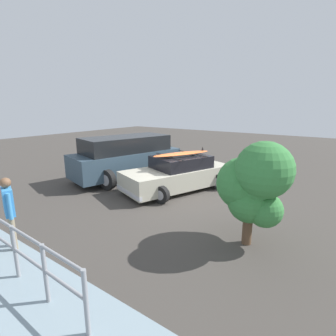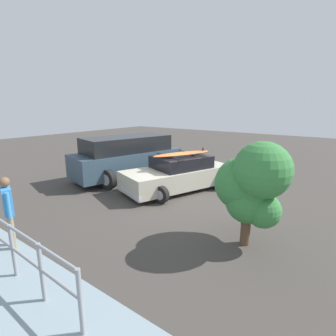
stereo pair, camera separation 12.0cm
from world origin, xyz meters
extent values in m
cube|color=#423D38|center=(0.00, 0.00, -0.01)|extent=(44.00, 44.00, 0.02)
cube|color=#B7B29E|center=(0.35, -0.31, 0.49)|extent=(2.96, 4.44, 0.67)
cube|color=black|center=(0.30, -0.46, 1.05)|extent=(2.05, 2.36, 0.44)
cube|color=silver|center=(1.04, 1.60, 0.28)|extent=(1.63, 0.67, 0.14)
cube|color=silver|center=(-0.33, -2.21, 0.28)|extent=(1.63, 0.67, 0.14)
cylinder|color=black|center=(-0.02, 1.18, 0.29)|extent=(0.58, 0.18, 0.58)
cylinder|color=#99999E|center=(-0.02, 1.18, 0.29)|extent=(0.32, 0.19, 0.32)
cylinder|color=black|center=(1.59, 0.61, 0.29)|extent=(0.58, 0.18, 0.58)
cylinder|color=#99999E|center=(1.59, 0.61, 0.29)|extent=(0.32, 0.19, 0.32)
cylinder|color=black|center=(-0.88, -1.22, 0.29)|extent=(0.58, 0.18, 0.58)
cylinder|color=#99999E|center=(-0.88, -1.22, 0.29)|extent=(0.32, 0.19, 0.32)
cylinder|color=black|center=(0.72, -1.80, 0.29)|extent=(0.58, 0.18, 0.58)
cylinder|color=#99999E|center=(0.72, -1.80, 0.29)|extent=(0.32, 0.19, 0.32)
cylinder|color=black|center=(0.48, 0.05, 1.31)|extent=(1.66, 0.62, 0.03)
cylinder|color=black|center=(0.11, -0.97, 1.31)|extent=(1.66, 0.62, 0.03)
ellipsoid|color=orange|center=(0.24, -0.42, 1.37)|extent=(1.45, 2.38, 0.09)
cone|color=black|center=(-0.15, -1.29, 1.48)|extent=(0.10, 0.10, 0.14)
cube|color=#334756|center=(3.01, -0.34, 0.72)|extent=(2.87, 4.93, 0.93)
cube|color=black|center=(3.01, -0.34, 1.50)|extent=(2.48, 3.90, 0.64)
cylinder|color=black|center=(2.42, -2.68, 0.82)|extent=(0.71, 0.35, 0.69)
cylinder|color=black|center=(2.47, 1.24, 0.38)|extent=(0.77, 0.22, 0.77)
cylinder|color=#99999E|center=(2.47, 1.24, 0.38)|extent=(0.42, 0.23, 0.42)
cylinder|color=black|center=(4.24, 0.79, 0.38)|extent=(0.77, 0.22, 0.77)
cylinder|color=#99999E|center=(4.24, 0.79, 0.38)|extent=(0.42, 0.23, 0.42)
cylinder|color=black|center=(1.79, -1.46, 0.38)|extent=(0.77, 0.22, 0.77)
cylinder|color=#99999E|center=(1.79, -1.46, 0.38)|extent=(0.42, 0.23, 0.42)
cylinder|color=black|center=(3.55, -1.91, 0.38)|extent=(0.77, 0.22, 0.77)
cylinder|color=#99999E|center=(3.55, -1.91, 0.38)|extent=(0.42, 0.23, 0.42)
cylinder|color=gray|center=(0.90, 5.31, 0.40)|extent=(0.12, 0.12, 0.80)
cylinder|color=gray|center=(1.10, 5.24, 0.40)|extent=(0.12, 0.12, 0.80)
cube|color=#3D8ED1|center=(1.00, 5.27, 1.10)|extent=(0.50, 0.32, 0.60)
sphere|color=brown|center=(1.00, 5.27, 1.52)|extent=(0.22, 0.22, 0.22)
cylinder|color=#3D8ED1|center=(0.74, 5.36, 1.07)|extent=(0.08, 0.08, 0.57)
cylinder|color=#3D8ED1|center=(1.26, 5.19, 1.07)|extent=(0.08, 0.08, 0.57)
cylinder|color=gray|center=(-2.22, 5.77, 0.51)|extent=(0.07, 0.07, 1.03)
cylinder|color=gray|center=(-1.17, 5.75, 0.51)|extent=(0.07, 0.07, 1.03)
cylinder|color=gray|center=(-0.12, 5.72, 0.51)|extent=(0.07, 0.07, 1.03)
cylinder|color=brown|center=(-3.14, 2.07, 0.31)|extent=(0.22, 0.22, 0.62)
sphere|color=#387F3D|center=(-3.49, 2.06, 0.90)|extent=(0.76, 0.76, 0.76)
sphere|color=#387F3D|center=(-3.42, 2.12, 1.80)|extent=(1.21, 1.21, 1.21)
sphere|color=#387F3D|center=(-2.94, 1.96, 1.38)|extent=(1.21, 1.21, 1.21)
sphere|color=#387F3D|center=(-3.14, 2.07, 1.03)|extent=(0.96, 0.96, 0.96)
sphere|color=#387F3D|center=(-3.08, 1.82, 1.30)|extent=(1.08, 1.08, 1.08)
sphere|color=#387F3D|center=(-3.26, 2.14, 1.40)|extent=(0.73, 0.73, 0.73)
sphere|color=#387F3D|center=(-3.13, 2.06, 1.00)|extent=(0.75, 0.75, 0.75)
camera|label=1|loc=(-4.86, 7.57, 3.11)|focal=28.00mm
camera|label=2|loc=(-4.96, 7.50, 3.11)|focal=28.00mm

